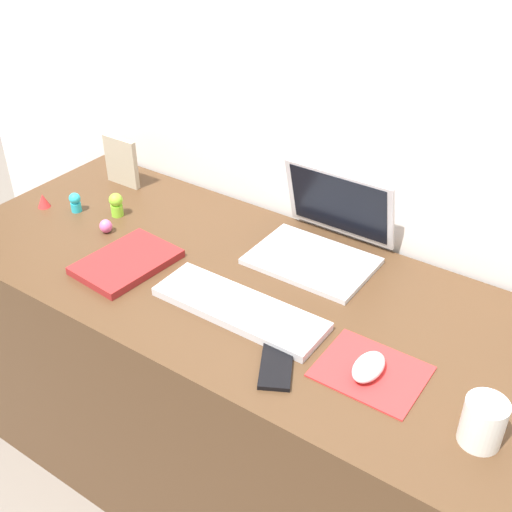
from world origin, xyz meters
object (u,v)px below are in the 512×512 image
cell_phone (276,366)px  notebook_pad (127,262)px  keyboard (239,308)px  coffee_mug (483,422)px  mouse (369,367)px  toy_figurine_red (43,201)px  laptop (324,235)px  toy_figurine_lime (116,204)px  toy_figurine_pink (106,226)px  picture_frame (121,162)px  toy_figurine_cyan (75,202)px

cell_phone → notebook_pad: size_ratio=0.53×
keyboard → coffee_mug: coffee_mug is taller
mouse → toy_figurine_red: (-1.07, 0.09, -0.00)m
laptop → toy_figurine_lime: laptop is taller
cell_phone → toy_figurine_red: size_ratio=3.17×
notebook_pad → toy_figurine_pink: 0.18m
picture_frame → toy_figurine_pink: size_ratio=3.99×
toy_figurine_red → coffee_mug: bearing=-5.5°
cell_phone → toy_figurine_red: (-0.91, 0.18, 0.02)m
keyboard → mouse: mouse is taller
toy_figurine_cyan → mouse: bearing=-7.3°
toy_figurine_red → toy_figurine_pink: size_ratio=1.07×
toy_figurine_lime → cell_phone: bearing=-20.5°
mouse → picture_frame: size_ratio=0.64×
toy_figurine_cyan → laptop: bearing=17.0°
laptop → toy_figurine_red: 0.82m
notebook_pad → keyboard: bearing=6.2°
keyboard → notebook_pad: same height
coffee_mug → toy_figurine_red: bearing=174.5°
toy_figurine_red → toy_figurine_pink: bearing=0.5°
cell_phone → toy_figurine_cyan: bearing=137.1°
keyboard → laptop: bearing=83.6°
notebook_pad → toy_figurine_red: size_ratio=5.95×
keyboard → toy_figurine_lime: (-0.54, 0.16, 0.03)m
cell_phone → toy_figurine_cyan: 0.85m
mouse → cell_phone: bearing=-151.1°
toy_figurine_lime → toy_figurine_red: toy_figurine_lime is taller
laptop → toy_figurine_cyan: bearing=-163.0°
toy_figurine_pink → toy_figurine_red: bearing=-179.5°
mouse → toy_figurine_pink: 0.83m
notebook_pad → coffee_mug: bearing=1.9°
mouse → cell_phone: 0.18m
toy_figurine_pink → toy_figurine_cyan: (-0.15, 0.03, 0.01)m
cell_phone → coffee_mug: bearing=-20.9°
picture_frame → toy_figurine_pink: 0.29m
keyboard → coffee_mug: 0.57m
keyboard → toy_figurine_red: size_ratio=10.17×
toy_figurine_pink → toy_figurine_cyan: 0.16m
notebook_pad → toy_figurine_red: (-0.41, 0.08, 0.01)m
toy_figurine_lime → toy_figurine_red: size_ratio=1.70×
laptop → toy_figurine_red: size_ratio=7.44×
mouse → picture_frame: (-0.98, 0.32, 0.05)m
picture_frame → toy_figurine_pink: (0.16, -0.23, -0.06)m
laptop → mouse: 0.45m
mouse → toy_figurine_cyan: 0.99m
laptop → cell_phone: bearing=-72.7°
keyboard → toy_figurine_red: bearing=174.4°
toy_figurine_pink → coffee_mug: bearing=-6.9°
laptop → notebook_pad: bearing=-139.0°
mouse → toy_figurine_lime: size_ratio=1.40×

